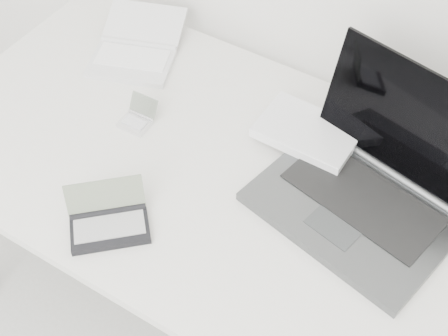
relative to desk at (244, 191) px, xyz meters
The scene contains 5 objects.
desk is the anchor object (origin of this frame).
laptop_large 0.27m from the desk, 24.91° to the left, with size 0.55×0.44×0.28m.
netbook_open_white 0.53m from the desk, 155.28° to the left, with size 0.30×0.34×0.06m.
pda_silver 0.32m from the desk, behind, with size 0.08×0.09×0.06m.
palmtop_charcoal 0.33m from the desk, 124.06° to the right, with size 0.21×0.20×0.09m.
Camera 1 is at (0.44, 0.75, 1.86)m, focal length 50.00 mm.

